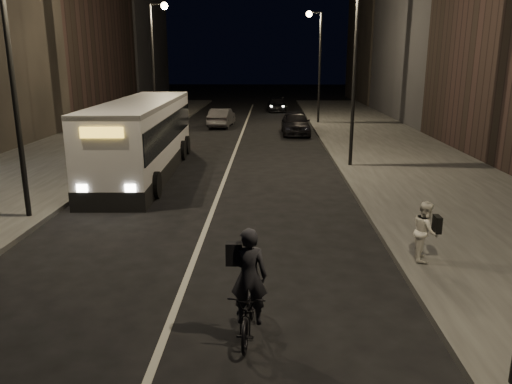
# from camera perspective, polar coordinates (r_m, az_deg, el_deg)

# --- Properties ---
(ground) EXTENTS (180.00, 180.00, 0.00)m
(ground) POSITION_cam_1_polar(r_m,az_deg,el_deg) (11.84, -7.84, -9.53)
(ground) COLOR black
(ground) RESTS_ON ground
(sidewalk_right) EXTENTS (7.00, 70.00, 0.16)m
(sidewalk_right) POSITION_cam_1_polar(r_m,az_deg,el_deg) (25.94, 16.36, 3.69)
(sidewalk_right) COLOR #333330
(sidewalk_right) RESTS_ON ground
(sidewalk_left) EXTENTS (7.00, 70.00, 0.16)m
(sidewalk_left) POSITION_cam_1_polar(r_m,az_deg,el_deg) (27.15, -20.98, 3.79)
(sidewalk_left) COLOR #333330
(sidewalk_left) RESTS_ON ground
(streetlight_right_mid) EXTENTS (1.20, 0.44, 8.12)m
(streetlight_right_mid) POSITION_cam_1_polar(r_m,az_deg,el_deg) (22.89, 10.65, 15.92)
(streetlight_right_mid) COLOR black
(streetlight_right_mid) RESTS_ON sidewalk_right
(streetlight_right_far) EXTENTS (1.20, 0.44, 8.12)m
(streetlight_right_far) POSITION_cam_1_polar(r_m,az_deg,el_deg) (38.78, 6.94, 15.57)
(streetlight_right_far) COLOR black
(streetlight_right_far) RESTS_ON sidewalk_right
(streetlight_left_near) EXTENTS (1.20, 0.44, 8.12)m
(streetlight_left_near) POSITION_cam_1_polar(r_m,az_deg,el_deg) (16.32, -25.64, 15.24)
(streetlight_left_near) COLOR black
(streetlight_left_near) RESTS_ON sidewalk_left
(streetlight_left_far) EXTENTS (1.20, 0.44, 8.12)m
(streetlight_left_far) POSITION_cam_1_polar(r_m,az_deg,el_deg) (33.42, -11.31, 15.51)
(streetlight_left_far) COLOR black
(streetlight_left_far) RESTS_ON sidewalk_left
(city_bus) EXTENTS (3.08, 11.84, 3.17)m
(city_bus) POSITION_cam_1_polar(r_m,az_deg,el_deg) (22.28, -12.77, 6.45)
(city_bus) COLOR silver
(city_bus) RESTS_ON ground
(cyclist_on_bicycle) EXTENTS (0.75, 1.88, 2.13)m
(cyclist_on_bicycle) POSITION_cam_1_polar(r_m,az_deg,el_deg) (9.11, -0.79, -12.29)
(cyclist_on_bicycle) COLOR black
(cyclist_on_bicycle) RESTS_ON ground
(pedestrian_woman) EXTENTS (0.66, 0.79, 1.46)m
(pedestrian_woman) POSITION_cam_1_polar(r_m,az_deg,el_deg) (12.66, 18.77, -4.24)
(pedestrian_woman) COLOR silver
(pedestrian_woman) RESTS_ON sidewalk_right
(car_near) EXTENTS (1.87, 4.56, 1.55)m
(car_near) POSITION_cam_1_polar(r_m,az_deg,el_deg) (33.60, 4.54, 7.90)
(car_near) COLOR black
(car_near) RESTS_ON ground
(car_mid) EXTENTS (1.77, 4.25, 1.37)m
(car_mid) POSITION_cam_1_polar(r_m,az_deg,el_deg) (37.37, -3.96, 8.48)
(car_mid) COLOR #313133
(car_mid) RESTS_ON ground
(car_far) EXTENTS (1.89, 4.37, 1.25)m
(car_far) POSITION_cam_1_polar(r_m,az_deg,el_deg) (48.69, 2.41, 9.94)
(car_far) COLOR black
(car_far) RESTS_ON ground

